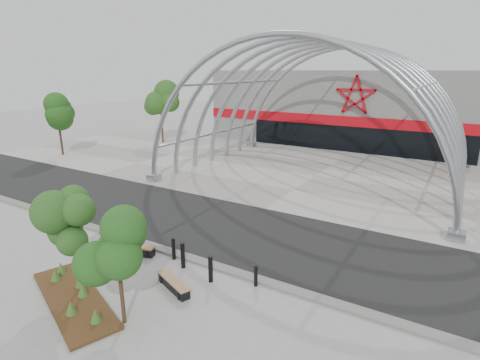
{
  "coord_description": "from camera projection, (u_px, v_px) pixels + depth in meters",
  "views": [
    {
      "loc": [
        9.56,
        -11.89,
        8.09
      ],
      "look_at": [
        0.0,
        4.0,
        2.6
      ],
      "focal_mm": 28.0,
      "sensor_mm": 36.0,
      "label": 1
    }
  ],
  "objects": [
    {
      "name": "bollard_0",
      "position": [
        120.0,
        222.0,
        19.3
      ],
      "size": [
        0.18,
        0.18,
        1.11
      ],
      "primitive_type": "cylinder",
      "color": "black",
      "rests_on": "ground"
    },
    {
      "name": "kerb",
      "position": [
        191.0,
        258.0,
        16.57
      ],
      "size": [
        60.0,
        0.5,
        0.12
      ],
      "primitive_type": "cube",
      "color": "slate",
      "rests_on": "ground"
    },
    {
      "name": "ground",
      "position": [
        194.0,
        257.0,
        16.79
      ],
      "size": [
        140.0,
        140.0,
        0.0
      ],
      "primitive_type": "plane",
      "color": "gray",
      "rests_on": "ground"
    },
    {
      "name": "bollard_2",
      "position": [
        183.0,
        255.0,
        15.74
      ],
      "size": [
        0.18,
        0.18,
        1.15
      ],
      "primitive_type": "cylinder",
      "color": "black",
      "rests_on": "ground"
    },
    {
      "name": "street_tree_1",
      "position": [
        117.0,
        245.0,
        11.67
      ],
      "size": [
        1.66,
        1.66,
        3.93
      ],
      "color": "#342614",
      "rests_on": "ground"
    },
    {
      "name": "arena_building",
      "position": [
        371.0,
        107.0,
        43.14
      ],
      "size": [
        34.0,
        15.24,
        8.0
      ],
      "color": "slate",
      "rests_on": "ground"
    },
    {
      "name": "forecourt",
      "position": [
        315.0,
        176.0,
        29.52
      ],
      "size": [
        60.0,
        17.0,
        0.04
      ],
      "primitive_type": "cube",
      "color": "gray",
      "rests_on": "ground"
    },
    {
      "name": "street_tree_0",
      "position": [
        74.0,
        220.0,
        13.67
      ],
      "size": [
        1.72,
        1.72,
        3.93
      ],
      "color": "black",
      "rests_on": "ground"
    },
    {
      "name": "bg_tree_0",
      "position": [
        161.0,
        102.0,
        41.8
      ],
      "size": [
        3.0,
        3.0,
        6.45
      ],
      "color": "#2F2015",
      "rests_on": "ground"
    },
    {
      "name": "bench_0",
      "position": [
        133.0,
        249.0,
        17.05
      ],
      "size": [
        2.18,
        0.98,
        0.45
      ],
      "color": "black",
      "rests_on": "ground"
    },
    {
      "name": "bollard_4",
      "position": [
        256.0,
        276.0,
        14.44
      ],
      "size": [
        0.14,
        0.14,
        0.88
      ],
      "primitive_type": "cylinder",
      "color": "black",
      "rests_on": "ground"
    },
    {
      "name": "planting_bed",
      "position": [
        74.0,
        295.0,
        13.7
      ],
      "size": [
        5.67,
        3.49,
        0.57
      ],
      "color": "#3E2912",
      "rests_on": "ground"
    },
    {
      "name": "bg_tree_2",
      "position": [
        58.0,
        116.0,
        35.78
      ],
      "size": [
        2.55,
        2.55,
        5.38
      ],
      "color": "black",
      "rests_on": "ground"
    },
    {
      "name": "vault_canopy",
      "position": [
        315.0,
        176.0,
        29.52
      ],
      "size": [
        20.8,
        15.8,
        20.36
      ],
      "color": "#999DA3",
      "rests_on": "ground"
    },
    {
      "name": "road",
      "position": [
        235.0,
        229.0,
        19.66
      ],
      "size": [
        140.0,
        7.0,
        0.02
      ],
      "primitive_type": "cube",
      "color": "black",
      "rests_on": "ground"
    },
    {
      "name": "bench_1",
      "position": [
        174.0,
        284.0,
        14.29
      ],
      "size": [
        1.97,
        1.11,
        0.41
      ],
      "color": "black",
      "rests_on": "ground"
    },
    {
      "name": "bollard_1",
      "position": [
        174.0,
        249.0,
        16.47
      ],
      "size": [
        0.16,
        0.16,
        1.01
      ],
      "primitive_type": "cylinder",
      "color": "black",
      "rests_on": "ground"
    },
    {
      "name": "bollard_3",
      "position": [
        211.0,
        269.0,
        14.7
      ],
      "size": [
        0.18,
        0.18,
        1.1
      ],
      "primitive_type": "cylinder",
      "color": "black",
      "rests_on": "ground"
    }
  ]
}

